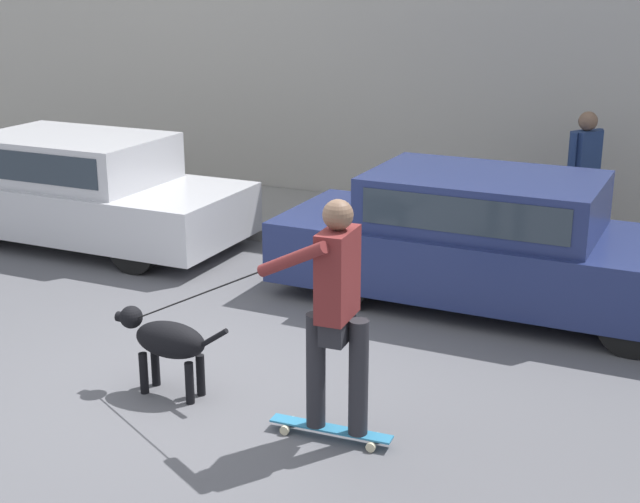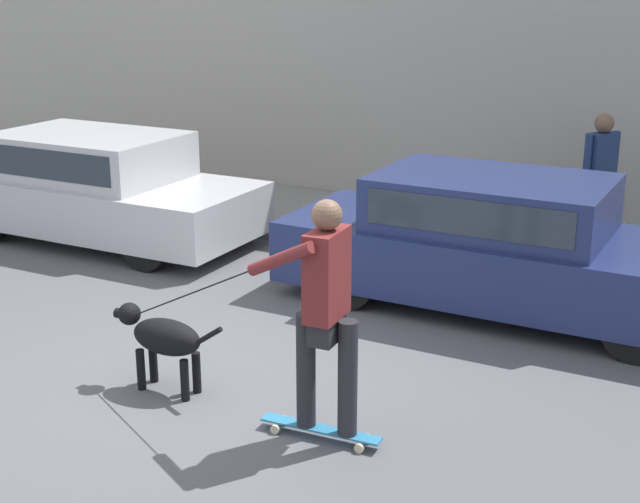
# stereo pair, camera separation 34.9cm
# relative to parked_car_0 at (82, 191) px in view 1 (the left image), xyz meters

# --- Properties ---
(ground_plane) EXTENTS (36.00, 36.00, 0.00)m
(ground_plane) POSITION_rel_parked_car_0_xyz_m (3.54, -2.86, -0.65)
(ground_plane) COLOR #545459
(back_wall) EXTENTS (32.00, 0.30, 5.49)m
(back_wall) POSITION_rel_parked_car_0_xyz_m (3.54, 3.31, 2.09)
(back_wall) COLOR #ADA89E
(back_wall) RESTS_ON ground_plane
(sidewalk_curb) EXTENTS (30.00, 2.18, 0.14)m
(sidewalk_curb) POSITION_rel_parked_car_0_xyz_m (3.54, 2.05, -0.58)
(sidewalk_curb) COLOR gray
(sidewalk_curb) RESTS_ON ground_plane
(parked_car_0) EXTENTS (4.06, 1.75, 1.35)m
(parked_car_0) POSITION_rel_parked_car_0_xyz_m (0.00, 0.00, 0.00)
(parked_car_0) COLOR black
(parked_car_0) RESTS_ON ground_plane
(parked_car_1) EXTENTS (4.51, 1.68, 1.35)m
(parked_car_1) POSITION_rel_parked_car_0_xyz_m (5.22, 0.00, -0.01)
(parked_car_1) COLOR black
(parked_car_1) RESTS_ON ground_plane
(dog) EXTENTS (1.03, 0.30, 0.70)m
(dog) POSITION_rel_parked_car_0_xyz_m (3.39, -3.09, -0.20)
(dog) COLOR black
(dog) RESTS_ON ground_plane
(skateboarder) EXTENTS (2.29, 0.58, 1.80)m
(skateboarder) POSITION_rel_parked_car_0_xyz_m (4.91, -3.20, 0.38)
(skateboarder) COLOR beige
(skateboarder) RESTS_ON ground_plane
(pedestrian_with_bag) EXTENTS (0.41, 0.61, 1.56)m
(pedestrian_with_bag) POSITION_rel_parked_car_0_xyz_m (5.69, 2.29, 0.36)
(pedestrian_with_bag) COLOR #3D4760
(pedestrian_with_bag) RESTS_ON sidewalk_curb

